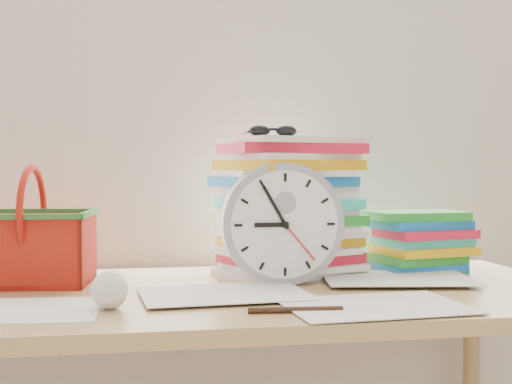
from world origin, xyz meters
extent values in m
cube|color=silver|center=(0.00, 2.00, 1.35)|extent=(4.00, 0.04, 2.70)
cube|color=white|center=(0.00, 1.98, 1.30)|extent=(2.40, 0.01, 2.50)
cube|color=tan|center=(0.00, 1.60, 0.73)|extent=(1.40, 0.70, 0.03)
cylinder|color=#9597A2|center=(0.08, 1.65, 0.88)|extent=(0.26, 0.05, 0.26)
sphere|color=white|center=(-0.28, 1.44, 0.78)|extent=(0.07, 0.07, 0.07)
cylinder|color=black|center=(0.04, 1.35, 0.76)|extent=(0.17, 0.03, 0.01)
camera|label=1|loc=(-0.24, 0.16, 1.00)|focal=50.00mm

